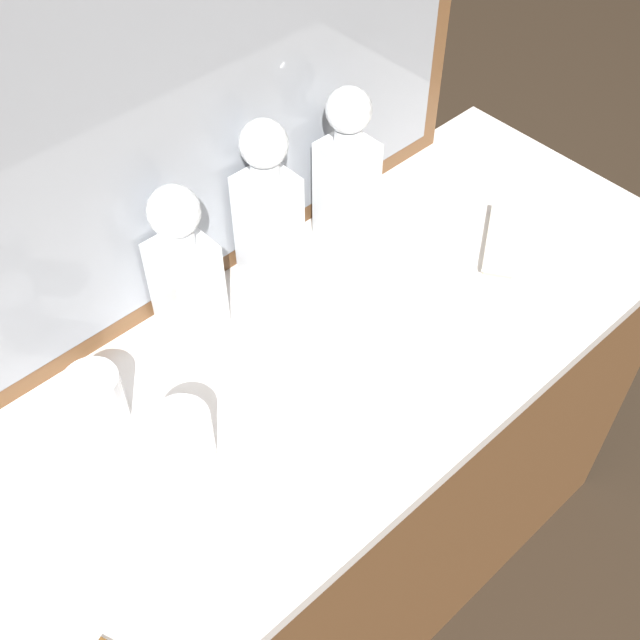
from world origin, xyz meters
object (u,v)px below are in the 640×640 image
(crystal_decanter_far_left, at_px, (185,275))
(silver_brush_front, at_px, (502,241))
(crystal_decanter_rear, at_px, (347,181))
(crystal_tumbler_left, at_px, (184,440))
(crystal_decanter_right, at_px, (268,219))
(crystal_tumbler_far_left, at_px, (97,402))

(crystal_decanter_far_left, bearing_deg, silver_brush_front, -24.13)
(crystal_decanter_rear, bearing_deg, crystal_tumbler_left, -159.35)
(silver_brush_front, bearing_deg, crystal_decanter_far_left, 155.87)
(crystal_decanter_right, relative_size, silver_brush_front, 1.77)
(crystal_decanter_rear, distance_m, crystal_tumbler_left, 0.51)
(crystal_decanter_far_left, distance_m, crystal_decanter_rear, 0.32)
(crystal_decanter_rear, relative_size, crystal_tumbler_far_left, 2.98)
(crystal_decanter_far_left, xyz_separation_m, crystal_decanter_right, (0.16, -0.00, 0.01))
(crystal_decanter_far_left, xyz_separation_m, silver_brush_front, (0.49, -0.22, -0.09))
(crystal_decanter_rear, height_order, silver_brush_front, crystal_decanter_rear)
(crystal_tumbler_far_left, height_order, silver_brush_front, crystal_tumbler_far_left)
(silver_brush_front, bearing_deg, crystal_decanter_rear, 130.44)
(crystal_decanter_rear, distance_m, crystal_tumbler_far_left, 0.53)
(crystal_tumbler_far_left, bearing_deg, crystal_decanter_rear, 5.08)
(crystal_tumbler_far_left, relative_size, silver_brush_front, 0.58)
(crystal_decanter_rear, relative_size, crystal_tumbler_left, 3.09)
(crystal_decanter_right, height_order, silver_brush_front, crystal_decanter_right)
(crystal_decanter_far_left, bearing_deg, crystal_decanter_right, -0.84)
(crystal_decanter_far_left, height_order, crystal_decanter_right, crystal_decanter_right)
(crystal_decanter_far_left, bearing_deg, crystal_tumbler_left, -128.66)
(crystal_tumbler_far_left, xyz_separation_m, silver_brush_front, (0.69, -0.16, -0.03))
(crystal_decanter_rear, distance_m, silver_brush_front, 0.29)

